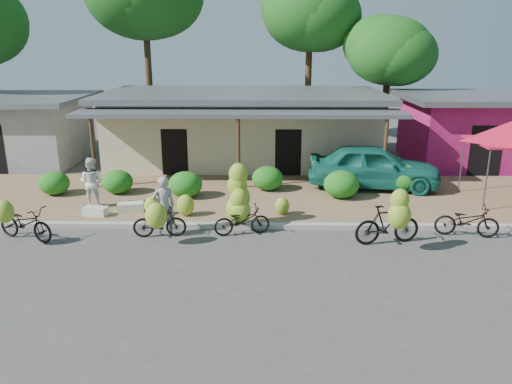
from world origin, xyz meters
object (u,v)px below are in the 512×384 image
red_canopy (510,132)px  teal_van (374,166)px  bike_far_right (467,221)px  sack_far (96,211)px  tree_center_right (307,11)px  bike_right (390,221)px  bike_left (159,220)px  bike_center (240,206)px  bystander (92,182)px  tree_near_right (385,49)px  bike_far_left (23,222)px  sack_near (131,207)px  vendor (164,206)px

red_canopy → teal_van: red_canopy is taller
bike_far_right → sack_far: 11.66m
tree_center_right → bike_right: 17.25m
tree_center_right → bike_left: size_ratio=5.71×
bike_center → bystander: 5.60m
bike_right → sack_far: bike_right is taller
sack_far → tree_center_right: bearing=60.4°
tree_near_right → bystander: bearing=-138.6°
bike_far_left → tree_center_right: bearing=-9.1°
bike_far_left → bystander: bearing=1.3°
sack_near → bike_center: bearing=-21.3°
bike_far_left → teal_van: size_ratio=0.41×
sack_far → tree_near_right: bearing=44.9°
tree_center_right → bike_right: bearing=-85.6°
tree_center_right → bike_far_right: 17.02m
bike_far_left → bike_right: bearing=-69.6°
tree_center_right → bike_far_right: size_ratio=4.80×
bike_far_left → teal_van: (11.25, 5.31, 0.40)m
bike_center → teal_van: (4.98, 4.47, 0.16)m
bike_far_right → red_canopy: bearing=-27.6°
bystander → bike_left: bearing=145.4°
bike_right → bike_far_right: (2.48, 0.76, -0.26)m
bike_center → bystander: bike_center is taller
tree_center_right → bike_far_right: (3.71, -15.19, -6.73)m
teal_van → bike_far_right: bearing=-152.7°
tree_center_right → sack_near: size_ratio=10.83×
bike_far_right → sack_near: (-10.52, 1.76, -0.21)m
tree_near_right → tree_center_right: bearing=153.4°
red_canopy → vendor: bearing=-164.4°
red_canopy → bike_left: red_canopy is taller
red_canopy → sack_near: bearing=-173.8°
red_canopy → bike_far_left: bearing=-166.6°
bike_center → vendor: size_ratio=1.14×
sack_near → teal_van: bearing=19.1°
bike_center → bike_far_right: 6.79m
teal_van → tree_near_right: bearing=-7.2°
bike_far_right → vendor: 9.03m
tree_center_right → vendor: size_ratio=5.04×
bike_center → tree_near_right: bearing=-41.9°
sack_near → vendor: size_ratio=0.47×
bike_right → teal_van: (0.69, 5.53, 0.23)m
bike_left → vendor: (0.10, 0.36, 0.32)m
sack_far → vendor: bearing=-28.6°
bystander → vendor: bearing=150.4°
tree_near_right → sack_near: bearing=-133.4°
vendor → teal_van: 8.68m
red_canopy → bike_right: bearing=-141.5°
sack_near → sack_far: 1.13m
bike_center → bystander: (-5.20, 2.06, 0.16)m
bike_left → bystander: bystander is taller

